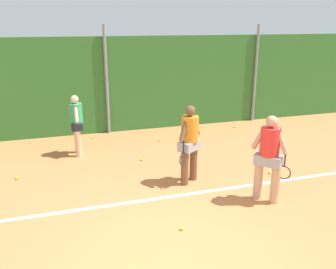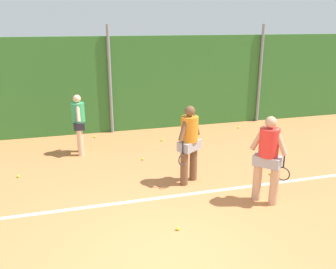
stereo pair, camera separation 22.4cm
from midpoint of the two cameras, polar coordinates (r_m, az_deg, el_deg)
ground_plane at (r=7.56m, az=-4.86°, el=-10.01°), size 28.28×28.28×0.00m
hedge_fence_backdrop at (r=11.81m, az=-10.36°, el=7.67°), size 18.38×0.25×3.07m
fence_post_center at (r=11.61m, az=-10.30°, el=8.40°), size 0.10×0.10×3.42m
fence_post_right at (r=13.32m, az=13.24°, el=9.35°), size 0.10×0.10×3.42m
court_baseline_paint at (r=7.45m, az=-4.65°, el=-10.40°), size 13.43×0.10×0.01m
player_foreground_near at (r=7.28m, az=14.93°, el=-3.09°), size 0.63×0.60×1.78m
player_midcourt at (r=7.89m, az=2.64°, el=-0.94°), size 0.66×0.58×1.77m
player_backcourt_far at (r=9.95m, az=-14.99°, el=1.96°), size 0.35×0.69×1.65m
tennis_ball_0 at (r=6.48m, az=1.17°, el=-14.70°), size 0.07×0.07×0.07m
tennis_ball_1 at (r=8.95m, az=15.16°, el=-5.85°), size 0.07×0.07×0.07m
tennis_ball_2 at (r=11.41m, az=14.93°, el=-0.76°), size 0.07×0.07×0.07m
tennis_ball_4 at (r=10.97m, az=-1.95°, el=-0.89°), size 0.07×0.07×0.07m
tennis_ball_5 at (r=12.55m, az=10.07°, el=1.22°), size 0.07×0.07×0.07m
tennis_ball_8 at (r=11.50m, az=-12.57°, el=-0.44°), size 0.07×0.07×0.07m
tennis_ball_10 at (r=9.49m, az=-4.89°, el=-3.93°), size 0.07×0.07×0.07m
tennis_ball_11 at (r=9.10m, az=-23.55°, el=-6.36°), size 0.07×0.07×0.07m
tennis_ball_12 at (r=12.42m, az=14.86°, el=0.72°), size 0.07×0.07×0.07m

